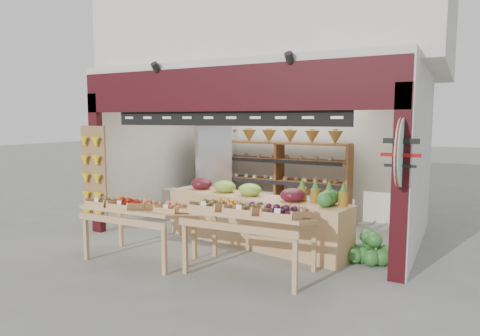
% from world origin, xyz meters
% --- Properties ---
extents(ground, '(60.00, 60.00, 0.00)m').
position_xyz_m(ground, '(0.00, 0.00, 0.00)').
color(ground, slate).
rests_on(ground, ground).
extents(shop_structure, '(6.36, 5.12, 5.40)m').
position_xyz_m(shop_structure, '(0.00, 1.61, 3.92)').
color(shop_structure, silver).
rests_on(shop_structure, ground).
extents(banana_board, '(0.60, 0.15, 1.80)m').
position_xyz_m(banana_board, '(-2.73, -1.17, 1.12)').
color(banana_board, brown).
rests_on(banana_board, ground).
extents(gift_sign, '(0.04, 0.93, 0.92)m').
position_xyz_m(gift_sign, '(2.75, -1.15, 1.75)').
color(gift_sign, silver).
rests_on(gift_sign, ground).
extents(back_shelving, '(3.16, 0.52, 1.94)m').
position_xyz_m(back_shelving, '(-0.14, 1.75, 1.22)').
color(back_shelving, brown).
rests_on(back_shelving, ground).
extents(refrigerator, '(0.99, 0.99, 2.00)m').
position_xyz_m(refrigerator, '(-1.67, 1.70, 1.00)').
color(refrigerator, silver).
rests_on(refrigerator, ground).
extents(cardboard_stack, '(1.03, 0.75, 0.66)m').
position_xyz_m(cardboard_stack, '(-1.89, 0.46, 0.24)').
color(cardboard_stack, beige).
rests_on(cardboard_stack, ground).
extents(mid_counter, '(3.48, 1.25, 1.08)m').
position_xyz_m(mid_counter, '(0.30, -0.43, 0.47)').
color(mid_counter, tan).
rests_on(mid_counter, ground).
extents(display_table_left, '(1.62, 0.94, 1.02)m').
position_xyz_m(display_table_left, '(-1.02, -1.94, 0.79)').
color(display_table_left, tan).
rests_on(display_table_left, ground).
extents(display_table_right, '(1.78, 1.03, 1.09)m').
position_xyz_m(display_table_right, '(0.86, -1.69, 0.87)').
color(display_table_right, tan).
rests_on(display_table_right, ground).
extents(watermelon_pile, '(0.66, 0.62, 0.47)m').
position_xyz_m(watermelon_pile, '(2.29, -0.42, 0.17)').
color(watermelon_pile, '#17471D').
rests_on(watermelon_pile, ground).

